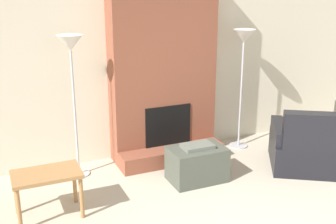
{
  "coord_description": "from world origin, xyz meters",
  "views": [
    {
      "loc": [
        -2.23,
        -2.24,
        2.47
      ],
      "look_at": [
        0.0,
        2.88,
        0.71
      ],
      "focal_mm": 45.0,
      "sensor_mm": 36.0,
      "label": 1
    }
  ],
  "objects_px": {
    "floor_lamp_right": "(244,47)",
    "armchair": "(305,149)",
    "ottoman": "(197,164)",
    "side_table": "(47,179)",
    "floor_lamp_left": "(71,56)"
  },
  "relations": [
    {
      "from": "armchair",
      "to": "side_table",
      "type": "height_order",
      "value": "armchair"
    },
    {
      "from": "floor_lamp_right",
      "to": "armchair",
      "type": "bearing_deg",
      "value": -68.85
    },
    {
      "from": "ottoman",
      "to": "side_table",
      "type": "relative_size",
      "value": 0.98
    },
    {
      "from": "ottoman",
      "to": "side_table",
      "type": "distance_m",
      "value": 1.88
    },
    {
      "from": "side_table",
      "to": "floor_lamp_right",
      "type": "xyz_separation_m",
      "value": [
        2.99,
        0.89,
        1.1
      ]
    },
    {
      "from": "armchair",
      "to": "floor_lamp_right",
      "type": "bearing_deg",
      "value": -36.68
    },
    {
      "from": "ottoman",
      "to": "side_table",
      "type": "bearing_deg",
      "value": -176.36
    },
    {
      "from": "ottoman",
      "to": "side_table",
      "type": "xyz_separation_m",
      "value": [
        -1.86,
        -0.12,
        0.21
      ]
    },
    {
      "from": "armchair",
      "to": "floor_lamp_right",
      "type": "relative_size",
      "value": 0.7
    },
    {
      "from": "side_table",
      "to": "floor_lamp_right",
      "type": "bearing_deg",
      "value": 16.55
    },
    {
      "from": "floor_lamp_left",
      "to": "floor_lamp_right",
      "type": "bearing_deg",
      "value": 0.0
    },
    {
      "from": "armchair",
      "to": "floor_lamp_left",
      "type": "bearing_deg",
      "value": 12.58
    },
    {
      "from": "armchair",
      "to": "ottoman",
      "type": "bearing_deg",
      "value": 22.68
    },
    {
      "from": "side_table",
      "to": "armchair",
      "type": "bearing_deg",
      "value": -2.29
    },
    {
      "from": "ottoman",
      "to": "armchair",
      "type": "height_order",
      "value": "armchair"
    }
  ]
}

